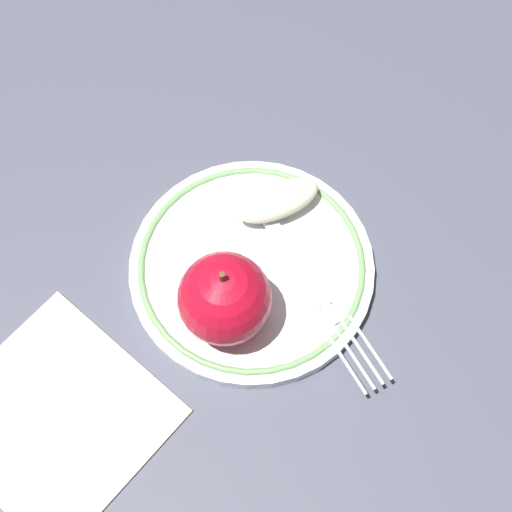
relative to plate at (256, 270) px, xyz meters
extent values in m
plane|color=#454856|center=(-0.01, 0.00, -0.01)|extent=(2.00, 2.00, 0.00)
cylinder|color=white|center=(0.00, 0.00, 0.00)|extent=(0.21, 0.21, 0.01)
torus|color=#70A261|center=(0.00, 0.00, 0.01)|extent=(0.20, 0.20, 0.01)
sphere|color=red|center=(0.05, 0.01, 0.05)|extent=(0.07, 0.07, 0.07)
cylinder|color=brown|center=(0.05, 0.01, 0.09)|extent=(0.00, 0.00, 0.01)
ellipsoid|color=#ECEDC6|center=(-0.06, -0.02, 0.02)|extent=(0.08, 0.07, 0.02)
cube|color=silver|center=(-0.02, 0.02, 0.01)|extent=(0.05, 0.09, 0.00)
cube|color=silver|center=(0.00, 0.08, 0.01)|extent=(0.01, 0.02, 0.00)
cube|color=silver|center=(0.03, 0.11, 0.01)|extent=(0.03, 0.06, 0.00)
cube|color=silver|center=(0.02, 0.11, 0.01)|extent=(0.03, 0.06, 0.00)
cube|color=silver|center=(0.01, 0.11, 0.01)|extent=(0.03, 0.06, 0.00)
cube|color=silver|center=(0.00, 0.12, 0.01)|extent=(0.03, 0.06, 0.00)
cube|color=beige|center=(0.19, -0.05, -0.01)|extent=(0.16, 0.17, 0.01)
camera|label=1|loc=(0.20, 0.15, 0.56)|focal=50.00mm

